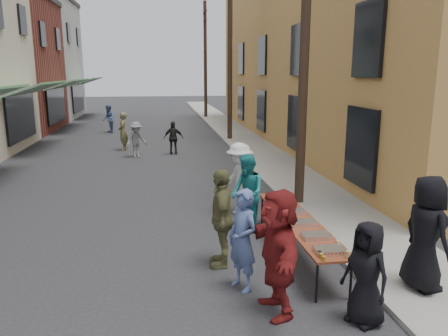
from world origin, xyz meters
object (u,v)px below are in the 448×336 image
object	(u,v)px
utility_pole_far	(205,61)
serving_table	(298,221)
guest_front_a	(366,273)
server	(426,233)
catering_tray_sausage	(330,250)
utility_pole_mid	(230,55)
guest_front_c	(247,193)
utility_pole_near	(305,38)

from	to	relation	value
utility_pole_far	serving_table	distance (m)	27.58
guest_front_a	server	size ratio (longest dim) A/B	0.81
serving_table	catering_tray_sausage	size ratio (longest dim) A/B	8.00
catering_tray_sausage	guest_front_a	size ratio (longest dim) A/B	0.32
utility_pole_far	guest_front_a	world-z (taller)	utility_pole_far
utility_pole_mid	catering_tray_sausage	size ratio (longest dim) A/B	18.00
guest_front_a	server	xyz separation A→B (m)	(1.36, 0.69, 0.28)
catering_tray_sausage	guest_front_a	world-z (taller)	guest_front_a
utility_pole_mid	guest_front_c	world-z (taller)	utility_pole_mid
utility_pole_near	guest_front_c	bearing A→B (deg)	-136.83
guest_front_a	guest_front_c	size ratio (longest dim) A/B	0.87
utility_pole_far	guest_front_a	bearing A→B (deg)	-91.73
catering_tray_sausage	utility_pole_near	bearing A→B (deg)	77.39
serving_table	server	world-z (taller)	server
guest_front_a	guest_front_c	world-z (taller)	guest_front_c
guest_front_a	guest_front_c	distance (m)	4.21
utility_pole_near	serving_table	bearing A→B (deg)	-108.55
utility_pole_near	serving_table	world-z (taller)	utility_pole_near
guest_front_a	server	bearing A→B (deg)	92.11
utility_pole_mid	server	bearing A→B (deg)	-88.48
utility_pole_near	server	world-z (taller)	utility_pole_near
utility_pole_near	utility_pole_far	size ratio (longest dim) A/B	1.00
utility_pole_near	catering_tray_sausage	xyz separation A→B (m)	(-1.11, -4.95, -3.71)
utility_pole_near	guest_front_c	size ratio (longest dim) A/B	4.98
guest_front_c	server	world-z (taller)	server
guest_front_a	serving_table	bearing A→B (deg)	159.90
utility_pole_mid	utility_pole_far	world-z (taller)	same
catering_tray_sausage	guest_front_a	xyz separation A→B (m)	(0.21, -0.88, -0.00)
utility_pole_near	server	size ratio (longest dim) A/B	4.64
utility_pole_near	serving_table	xyz separation A→B (m)	(-1.11, -3.30, -3.79)
guest_front_c	utility_pole_mid	bearing A→B (deg)	158.56
serving_table	utility_pole_mid	bearing A→B (deg)	85.86
serving_table	guest_front_a	world-z (taller)	guest_front_a
guest_front_a	catering_tray_sausage	bearing A→B (deg)	168.48
catering_tray_sausage	server	xyz separation A→B (m)	(1.56, -0.19, 0.28)
utility_pole_near	guest_front_a	world-z (taller)	utility_pole_near
server	guest_front_c	bearing A→B (deg)	26.13
utility_pole_mid	guest_front_c	bearing A→B (deg)	-97.62
utility_pole_near	utility_pole_mid	distance (m)	12.00
utility_pole_far	catering_tray_sausage	world-z (taller)	utility_pole_far
serving_table	server	distance (m)	2.44
utility_pole_near	serving_table	distance (m)	5.14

